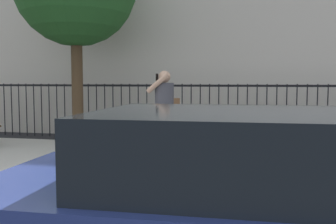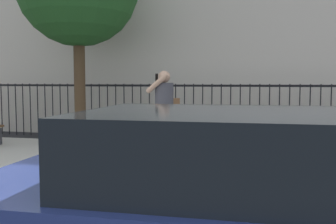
% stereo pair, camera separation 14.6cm
% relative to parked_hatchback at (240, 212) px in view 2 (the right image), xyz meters
% --- Properties ---
extents(ground_plane, '(60.00, 60.00, 0.00)m').
position_rel_parked_hatchback_xyz_m(ground_plane, '(-2.32, 1.88, -0.70)').
color(ground_plane, black).
extents(sidewalk, '(28.00, 4.40, 0.15)m').
position_rel_parked_hatchback_xyz_m(sidewalk, '(-2.32, 4.08, -0.63)').
color(sidewalk, '#B2ADA3').
rests_on(sidewalk, ground).
extents(iron_fence, '(12.03, 0.04, 1.60)m').
position_rel_parked_hatchback_xyz_m(iron_fence, '(-2.32, 7.78, 0.32)').
color(iron_fence, black).
rests_on(iron_fence, ground).
extents(parked_hatchback, '(4.24, 1.93, 1.45)m').
position_rel_parked_hatchback_xyz_m(parked_hatchback, '(0.00, 0.00, 0.00)').
color(parked_hatchback, navy).
rests_on(parked_hatchback, ground).
extents(pedestrian_on_phone, '(0.54, 0.72, 1.71)m').
position_rel_parked_hatchback_xyz_m(pedestrian_on_phone, '(-1.58, 4.07, 0.44)').
color(pedestrian_on_phone, tan).
rests_on(pedestrian_on_phone, sidewalk).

